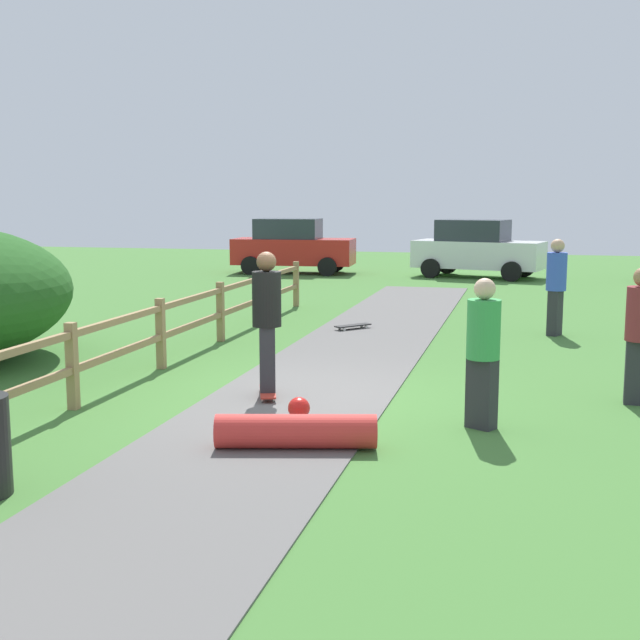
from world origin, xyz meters
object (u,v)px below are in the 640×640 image
at_px(skater_riding, 267,316).
at_px(skater_fallen, 296,429).
at_px(parked_car_white, 477,249).
at_px(parked_car_red, 292,246).
at_px(bystander_blue, 556,282).
at_px(bystander_green, 483,346).
at_px(skateboard_loose, 353,326).

relative_size(skater_riding, skater_fallen, 1.11).
distance_m(skater_riding, skater_fallen, 2.41).
xyz_separation_m(parked_car_white, parked_car_red, (-6.41, -0.01, 0.00)).
xyz_separation_m(skater_riding, bystander_blue, (3.83, 6.20, -0.07)).
xyz_separation_m(skater_fallen, bystander_blue, (2.87, 8.22, 0.83)).
bearing_deg(bystander_blue, skater_riding, -121.73).
height_order(skater_fallen, bystander_green, bystander_green).
bearing_deg(bystander_green, skater_riding, 164.70).
relative_size(bystander_blue, bystander_green, 1.07).
xyz_separation_m(skateboard_loose, parked_car_red, (-4.69, 11.94, 0.87)).
bearing_deg(bystander_blue, bystander_green, -98.23).
height_order(skater_fallen, bystander_blue, bystander_blue).
relative_size(bystander_green, parked_car_red, 0.40).
bearing_deg(skater_riding, parked_car_red, 104.96).
bearing_deg(parked_car_white, parked_car_red, -179.87).
relative_size(skater_riding, skateboard_loose, 2.60).
bearing_deg(bystander_blue, parked_car_white, 100.65).
xyz_separation_m(bystander_green, parked_car_red, (-7.59, 18.60, 0.00)).
height_order(skater_riding, skateboard_loose, skater_riding).
height_order(skater_riding, parked_car_red, skater_riding).
relative_size(skater_fallen, bystander_blue, 0.93).
xyz_separation_m(bystander_green, parked_car_white, (-1.18, 18.61, 0.00)).
bearing_deg(skateboard_loose, skater_fallen, -82.49).
relative_size(skater_riding, bystander_blue, 1.03).
distance_m(skater_fallen, bystander_green, 2.36).
distance_m(bystander_green, parked_car_white, 18.65).
xyz_separation_m(skater_riding, skater_fallen, (0.96, -2.02, -0.90)).
relative_size(parked_car_white, parked_car_red, 1.04).
height_order(skater_riding, skater_fallen, skater_riding).
height_order(skateboard_loose, bystander_blue, bystander_blue).
bearing_deg(parked_car_red, parked_car_white, 0.13).
distance_m(bystander_blue, bystander_green, 7.04).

